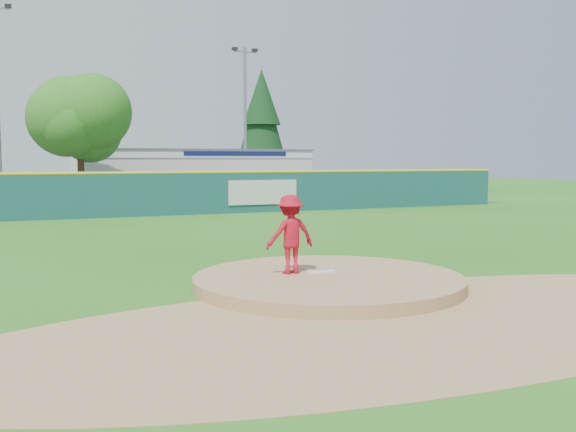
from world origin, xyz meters
name	(u,v)px	position (x,y,z in m)	size (l,w,h in m)	color
ground	(328,287)	(0.00, 0.00, 0.00)	(120.00, 120.00, 0.00)	#286B19
pitchers_mound	(328,287)	(0.00, 0.00, 0.00)	(5.50, 5.50, 0.50)	#9E774C
pitching_rubber	(322,272)	(0.00, 0.30, 0.27)	(0.60, 0.15, 0.04)	white
infield_dirt_arc	(415,321)	(0.00, -3.00, 0.01)	(15.40, 15.40, 0.01)	#9E774C
parking_lot	(114,204)	(0.00, 27.00, 0.01)	(44.00, 16.00, 0.02)	#38383A
pitcher	(290,234)	(-0.61, 0.53, 1.06)	(1.05, 0.60, 1.62)	#B70F24
van	(93,199)	(-1.94, 20.78, 0.69)	(2.24, 4.85, 1.35)	white
pool_building_grp	(190,173)	(6.00, 31.99, 1.66)	(15.20, 8.20, 3.31)	silver
fence_banners	(96,196)	(-2.19, 17.92, 1.00)	(19.59, 0.04, 1.20)	#5C170D
outfield_fence	(145,193)	(0.00, 18.00, 1.09)	(40.00, 0.14, 2.07)	#164A49
deciduous_tree	(80,123)	(-2.00, 25.00, 4.55)	(5.60, 5.60, 7.36)	#382314
conifer_tree	(262,122)	(13.00, 36.00, 5.54)	(4.40, 4.40, 9.50)	#382314
light_pole_right	(245,115)	(9.00, 29.00, 5.54)	(1.75, 0.25, 10.00)	gray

